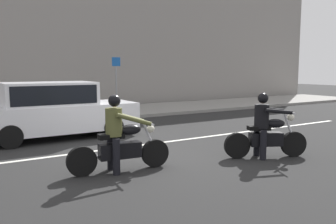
{
  "coord_description": "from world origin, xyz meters",
  "views": [
    {
      "loc": [
        -3.72,
        -7.55,
        2.1
      ],
      "look_at": [
        0.93,
        -0.08,
        1.02
      ],
      "focal_mm": 37.11,
      "sensor_mm": 36.0,
      "label": 1
    }
  ],
  "objects": [
    {
      "name": "street_sign_post",
      "position": [
        3.33,
        8.68,
        1.71
      ],
      "size": [
        0.44,
        0.08,
        2.6
      ],
      "color": "gray",
      "rests_on": "sidewalk_slab"
    },
    {
      "name": "lane_marking_stripe",
      "position": [
        0.44,
        0.9,
        0.0
      ],
      "size": [
        18.0,
        0.14,
        0.01
      ],
      "primitive_type": "cube",
      "color": "silver",
      "rests_on": "ground_plane"
    },
    {
      "name": "parked_sedan_white",
      "position": [
        -1.11,
        3.18,
        0.89
      ],
      "size": [
        4.73,
        1.82,
        1.72
      ],
      "color": "silver",
      "rests_on": "ground_plane"
    },
    {
      "name": "sidewalk_slab",
      "position": [
        0.0,
        8.0,
        0.07
      ],
      "size": [
        40.0,
        4.4,
        0.14
      ],
      "primitive_type": "cube",
      "color": "gray",
      "rests_on": "ground_plane"
    },
    {
      "name": "motorcycle_with_rider_olive",
      "position": [
        -0.87,
        -1.08,
        0.65
      ],
      "size": [
        2.17,
        0.71,
        1.6
      ],
      "color": "black",
      "rests_on": "ground_plane"
    },
    {
      "name": "building_facade",
      "position": [
        0.0,
        11.4,
        5.1
      ],
      "size": [
        40.0,
        1.4,
        10.19
      ],
      "primitive_type": "cube",
      "color": "gray",
      "rests_on": "ground_plane"
    },
    {
      "name": "motorcycle_with_rider_black_leather",
      "position": [
        2.56,
        -1.86,
        0.64
      ],
      "size": [
        1.89,
        1.03,
        1.55
      ],
      "color": "black",
      "rests_on": "ground_plane"
    },
    {
      "name": "ground_plane",
      "position": [
        0.0,
        0.0,
        0.0
      ],
      "size": [
        80.0,
        80.0,
        0.0
      ],
      "primitive_type": "plane",
      "color": "#242424"
    }
  ]
}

